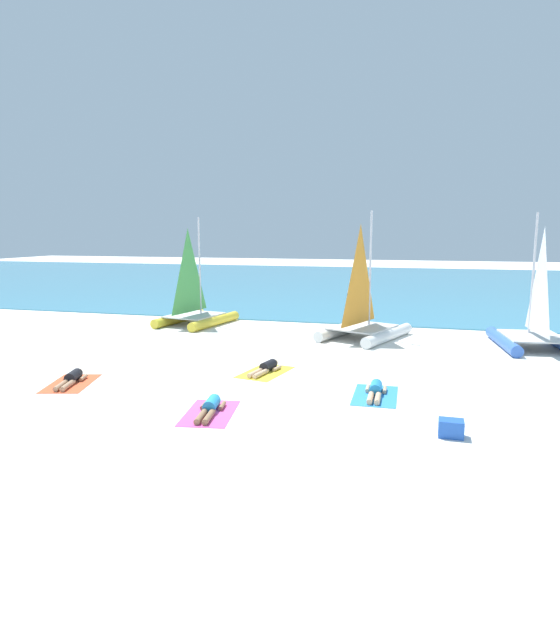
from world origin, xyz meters
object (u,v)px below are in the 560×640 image
at_px(sailboat_yellow, 195,309).
at_px(sailboat_blue, 533,329).
at_px(sunbather_leftmost, 72,378).
at_px(towel_center_right, 265,372).
at_px(sailboat_white, 363,320).
at_px(sunbather_rightmost, 375,390).
at_px(sunbather_center_right, 266,368).
at_px(towel_rightmost, 375,395).
at_px(towel_leftmost, 71,383).
at_px(sunbather_center_left, 210,407).
at_px(cooler_box, 451,428).
at_px(towel_center_left, 210,413).

bearing_deg(sailboat_yellow, sailboat_blue, 3.91).
height_order(sunbather_leftmost, towel_center_right, sunbather_leftmost).
xyz_separation_m(sailboat_white, sunbather_rightmost, (1.17, -7.40, -0.61)).
distance_m(sunbather_leftmost, sunbather_center_right, 5.51).
bearing_deg(towel_rightmost, towel_leftmost, -172.45).
distance_m(towel_rightmost, sunbather_rightmost, 0.14).
relative_size(sunbather_center_left, cooler_box, 3.13).
relative_size(sailboat_yellow, sailboat_white, 0.97).
bearing_deg(sailboat_yellow, towel_center_right, -42.87).
xyz_separation_m(sailboat_blue, sailboat_yellow, (-13.81, 1.42, -0.01)).
relative_size(sunbather_leftmost, towel_center_left, 0.82).
bearing_deg(sunbather_rightmost, sailboat_blue, 53.89).
height_order(sailboat_yellow, sunbather_center_right, sailboat_yellow).
xyz_separation_m(towel_rightmost, cooler_box, (1.75, -2.40, 0.17)).
distance_m(sunbather_leftmost, towel_center_right, 5.47).
bearing_deg(cooler_box, sunbather_leftmost, 172.20).
height_order(sailboat_yellow, towel_center_right, sailboat_yellow).
bearing_deg(sunbather_center_left, sailboat_yellow, 106.66).
height_order(towel_leftmost, towel_center_left, same).
bearing_deg(sunbather_leftmost, towel_rightmost, -8.26).
height_order(sailboat_white, towel_center_left, sailboat_white).
distance_m(sunbather_center_right, towel_rightmost, 3.72).
bearing_deg(sunbather_rightmost, sunbather_center_left, -148.14).
distance_m(sailboat_blue, towel_center_left, 12.85).
relative_size(towel_leftmost, sunbather_center_right, 1.22).
bearing_deg(sunbather_leftmost, sunbather_rightmost, -7.80).
distance_m(towel_leftmost, sunbather_leftmost, 0.14).
bearing_deg(sailboat_blue, towel_rightmost, -130.96).
xyz_separation_m(sunbather_leftmost, towel_center_left, (4.68, -1.34, -0.13)).
distance_m(sunbather_leftmost, sunbather_center_left, 4.84).
distance_m(towel_center_left, sunbather_rightmost, 4.32).
xyz_separation_m(sailboat_yellow, sunbather_rightmost, (8.87, -8.59, -0.58)).
relative_size(sunbather_center_right, towel_rightmost, 0.82).
distance_m(towel_center_right, sunbather_center_right, 0.14).
bearing_deg(towel_center_right, towel_center_left, -92.73).
distance_m(towel_center_right, sunbather_rightmost, 3.67).
height_order(towel_center_left, towel_center_right, same).
bearing_deg(towel_leftmost, sailboat_yellow, 93.74).
distance_m(towel_rightmost, cooler_box, 2.98).
xyz_separation_m(sunbather_center_left, towel_rightmost, (3.59, 2.30, -0.13)).
distance_m(sailboat_blue, towel_leftmost, 15.60).
bearing_deg(cooler_box, towel_leftmost, 172.54).
xyz_separation_m(sailboat_yellow, sunbather_leftmost, (0.62, -9.68, -0.58)).
bearing_deg(sunbather_center_left, sunbather_center_right, 77.81).
relative_size(sailboat_yellow, sunbather_leftmost, 3.10).
bearing_deg(towel_rightmost, sunbather_center_right, 155.52).
bearing_deg(towel_center_right, towel_rightmost, -23.48).
distance_m(sailboat_yellow, sailboat_white, 7.80).
bearing_deg(sunbather_center_left, sailboat_blue, 39.12).
xyz_separation_m(towel_center_right, sunbather_center_right, (0.01, 0.07, 0.13)).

